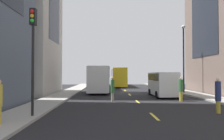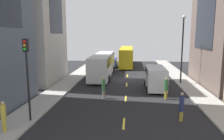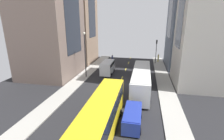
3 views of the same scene
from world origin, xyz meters
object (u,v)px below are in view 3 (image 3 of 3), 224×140
city_bus_white (141,78)px  pedestrian_waiting_curb (109,64)px  streetcar_yellow (100,118)px  pedestrian_crossing_near (158,58)px  car_blue_0 (132,116)px  pedestrian_walking_far (136,65)px  delivery_van_white (108,67)px  traffic_light_near_corner (156,47)px  pedestrian_crossing_mid (112,58)px

city_bus_white → pedestrian_waiting_curb: (7.53, -10.76, -0.88)m
streetcar_yellow → pedestrian_crossing_near: 32.00m
car_blue_0 → pedestrian_walking_far: size_ratio=2.06×
delivery_van_white → pedestrian_crossing_near: delivery_van_white is taller
pedestrian_waiting_curb → traffic_light_near_corner: (-10.58, -6.56, 3.07)m
pedestrian_waiting_curb → streetcar_yellow: bearing=13.8°
streetcar_yellow → pedestrian_crossing_mid: bearing=-81.0°
streetcar_yellow → traffic_light_near_corner: bearing=-102.2°
car_blue_0 → pedestrian_crossing_near: pedestrian_crossing_near is taller
city_bus_white → pedestrian_crossing_mid: size_ratio=5.78×
car_blue_0 → pedestrian_crossing_mid: pedestrian_crossing_mid is taller
delivery_van_white → pedestrian_walking_far: size_ratio=2.35×
city_bus_white → delivery_van_white: size_ratio=2.48×
pedestrian_waiting_curb → traffic_light_near_corner: bearing=125.1°
city_bus_white → delivery_van_white: bearing=-45.6°
pedestrian_crossing_near → pedestrian_walking_far: (5.30, 8.22, -0.08)m
city_bus_white → streetcar_yellow: (3.29, 11.97, 0.12)m
pedestrian_crossing_near → traffic_light_near_corner: size_ratio=0.34×
city_bus_white → delivery_van_white: (6.93, -7.09, -0.50)m
pedestrian_crossing_mid → pedestrian_waiting_curb: bearing=114.0°
streetcar_yellow → delivery_van_white: bearing=-79.2°
car_blue_0 → pedestrian_walking_far: pedestrian_walking_far is taller
pedestrian_crossing_mid → pedestrian_walking_far: size_ratio=1.01×
pedestrian_crossing_mid → car_blue_0: bearing=127.3°
pedestrian_crossing_mid → traffic_light_near_corner: bearing=-152.6°
delivery_van_white → pedestrian_crossing_mid: (0.84, -9.10, -0.37)m
pedestrian_crossing_mid → traffic_light_near_corner: 11.30m
delivery_van_white → city_bus_white: bearing=134.4°
city_bus_white → pedestrian_walking_far: size_ratio=5.83×
delivery_van_white → car_blue_0: (-6.37, 16.38, -0.52)m
city_bus_white → pedestrian_crossing_near: 19.61m
car_blue_0 → traffic_light_near_corner: bearing=-97.7°
pedestrian_waiting_curb → pedestrian_crossing_near: bearing=129.9°
streetcar_yellow → delivery_van_white: size_ratio=2.63×
pedestrian_crossing_mid → pedestrian_crossing_near: bearing=-143.9°
car_blue_0 → traffic_light_near_corner: (-3.61, -26.61, 3.20)m
pedestrian_crossing_mid → streetcar_yellow: bearing=120.5°
city_bus_white → delivery_van_white: 9.93m
pedestrian_waiting_curb → traffic_light_near_corner: 12.82m
streetcar_yellow → car_blue_0: (-2.72, -2.68, -1.13)m
city_bus_white → car_blue_0: bearing=86.5°
city_bus_white → pedestrian_waiting_curb: city_bus_white is taller
delivery_van_white → pedestrian_waiting_curb: 3.74m
pedestrian_waiting_curb → city_bus_white: bearing=38.3°
pedestrian_waiting_curb → pedestrian_crossing_mid: bearing=-174.2°
streetcar_yellow → pedestrian_crossing_near: (-7.12, -31.18, -0.91)m
pedestrian_crossing_near → traffic_light_near_corner: 3.62m
pedestrian_crossing_near → pedestrian_waiting_curb: 14.16m
pedestrian_waiting_curb → pedestrian_walking_far: size_ratio=1.00×
pedestrian_walking_far → car_blue_0: bearing=-96.9°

